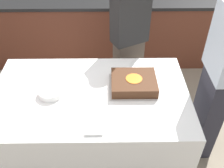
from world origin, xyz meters
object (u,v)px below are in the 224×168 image
Objects in this scene: plate_stack at (51,92)px; person_cutting_cake at (129,40)px; cake at (134,83)px; person_seated_right at (219,75)px.

plate_stack is 0.14× the size of person_cutting_cake.
person_seated_right reaches higher than cake.
person_seated_right is (0.70, -0.08, 0.14)m from cake.
person_seated_right is at bearing 0.58° from plate_stack.
person_cutting_cake is 1.03m from person_seated_right.
plate_stack is 1.42m from person_seated_right.
plate_stack is at bearing -89.42° from person_seated_right.
cake is at bearing 7.54° from plate_stack.
person_seated_right is (0.70, -0.75, 0.10)m from person_cutting_cake.
person_cutting_cake is at bearing -137.08° from person_seated_right.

